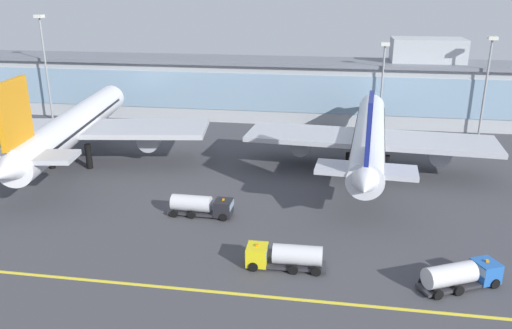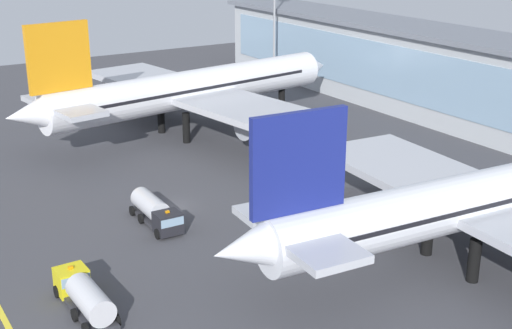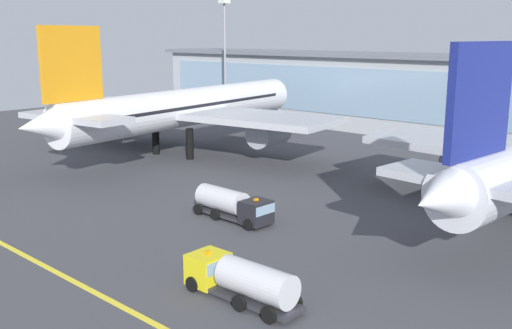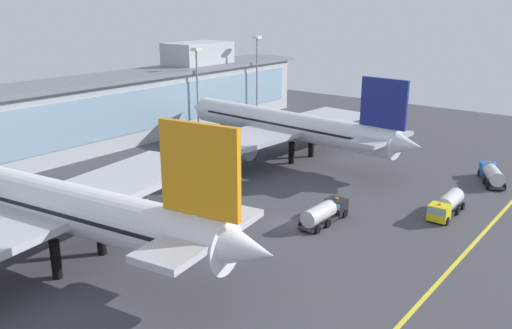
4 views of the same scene
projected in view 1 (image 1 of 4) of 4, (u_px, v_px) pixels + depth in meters
The scene contains 11 objects.
ground_plane at pixel (186, 203), 75.37m from camera, with size 190.95×190.95×0.00m, color #424247.
taxiway_centreline_stripe at pixel (127, 284), 54.86m from camera, with size 152.76×0.50×0.01m, color yellow.
terminal_building at pixel (256, 87), 122.91m from camera, with size 139.39×14.00×19.48m.
airliner_near_left at pixel (74, 126), 90.98m from camera, with size 48.58×56.85×18.60m.
airliner_near_right at pixel (369, 137), 86.69m from camera, with size 42.60×54.85×17.10m.
fuel_tanker_truck at pixel (463, 274), 53.83m from camera, with size 9.18×6.23×2.90m.
baggage_tug_near at pixel (203, 206), 70.86m from camera, with size 9.08×3.03×2.90m.
service_truck_far at pixel (283, 256), 57.57m from camera, with size 9.09×3.06×2.90m.
apron_light_mast_west at pixel (44, 53), 118.66m from camera, with size 1.80×1.80×24.45m.
apron_light_mast_centre at pixel (488, 71), 105.76m from camera, with size 1.80×1.80×20.88m.
apron_light_mast_east at pixel (383, 72), 109.71m from camera, with size 1.80×1.80×19.31m.
Camera 1 is at (21.41, -66.74, 30.16)m, focal length 35.72 mm.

